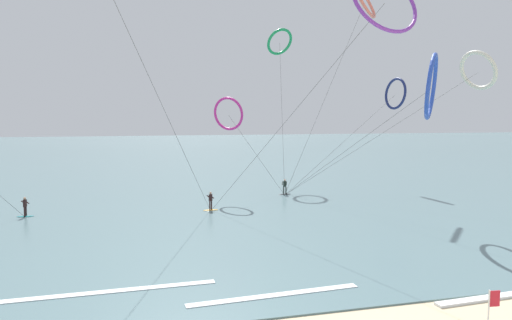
% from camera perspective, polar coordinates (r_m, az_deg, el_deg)
% --- Properties ---
extents(sea_water, '(400.00, 200.00, 0.08)m').
position_cam_1_polar(sea_water, '(118.81, -10.33, 1.08)').
color(sea_water, slate).
rests_on(sea_water, ground).
extents(surfer_charcoal, '(1.40, 0.66, 1.70)m').
position_cam_1_polar(surfer_charcoal, '(51.18, 3.53, -3.41)').
color(surfer_charcoal, black).
rests_on(surfer_charcoal, ground).
extents(surfer_teal, '(1.40, 0.64, 1.70)m').
position_cam_1_polar(surfer_teal, '(44.40, -26.40, -5.29)').
color(surfer_teal, teal).
rests_on(surfer_teal, ground).
extents(surfer_amber, '(1.40, 0.73, 1.70)m').
position_cam_1_polar(surfer_amber, '(42.68, -5.58, -5.17)').
color(surfer_amber, orange).
rests_on(surfer_amber, ground).
extents(kite_cobalt, '(8.75, 18.25, 13.54)m').
position_cam_1_polar(kite_cobalt, '(39.28, 20.64, 8.40)').
color(kite_cobalt, '#2647B7').
rests_on(kite_cobalt, ground).
extents(kite_violet, '(11.61, 15.78, 18.05)m').
position_cam_1_polar(kite_violet, '(32.20, 15.43, 18.16)').
color(kite_violet, purple).
rests_on(kite_violet, ground).
extents(kite_ivory, '(17.86, 11.63, 14.96)m').
position_cam_1_polar(kite_ivory, '(50.48, 25.51, 9.85)').
color(kite_ivory, silver).
rests_on(kite_ivory, ground).
extents(kite_magenta, '(7.79, 3.02, 10.68)m').
position_cam_1_polar(kite_magenta, '(49.35, -3.40, 5.67)').
color(kite_magenta, '#CC288E').
rests_on(kite_magenta, ground).
extents(kite_navy, '(15.42, 4.60, 13.32)m').
position_cam_1_polar(kite_navy, '(59.27, 16.67, 7.78)').
color(kite_navy, navy).
rests_on(kite_navy, ground).
extents(kite_emerald, '(5.68, 14.90, 20.42)m').
position_cam_1_polar(kite_emerald, '(64.97, 2.92, 14.23)').
color(kite_emerald, '#199351').
rests_on(kite_emerald, ground).
extents(kite_coral, '(10.97, 4.56, 22.99)m').
position_cam_1_polar(kite_coral, '(54.49, 13.18, 18.38)').
color(kite_coral, '#EA7260').
rests_on(kite_coral, ground).
extents(beach_flag, '(0.47, 0.09, 2.25)m').
position_cam_1_polar(beach_flag, '(19.89, 26.83, -15.99)').
color(beach_flag, silver).
rests_on(beach_flag, ground).
extents(wave_crest_mid, '(8.60, 1.00, 0.12)m').
position_cam_1_polar(wave_crest_mid, '(23.06, 2.38, -16.29)').
color(wave_crest_mid, white).
rests_on(wave_crest_mid, ground).
extents(wave_crest_far, '(18.00, 0.91, 0.12)m').
position_cam_1_polar(wave_crest_far, '(24.96, -26.62, -15.15)').
color(wave_crest_far, white).
rests_on(wave_crest_far, ground).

